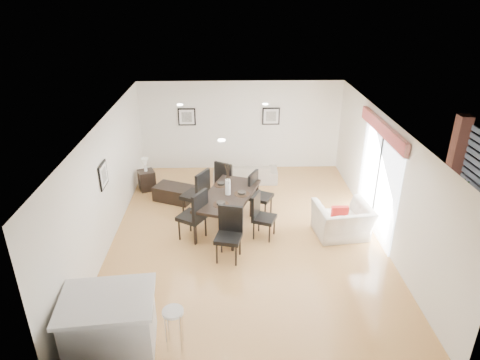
{
  "coord_description": "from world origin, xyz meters",
  "views": [
    {
      "loc": [
        -0.38,
        -8.32,
        5.26
      ],
      "look_at": [
        -0.13,
        0.4,
        1.22
      ],
      "focal_mm": 32.0,
      "sensor_mm": 36.0,
      "label": 1
    }
  ],
  "objects_px": {
    "dining_chair_efar": "(258,192)",
    "dining_chair_head": "(229,230)",
    "dining_chair_wfar": "(198,192)",
    "dining_chair_wnear": "(196,213)",
    "side_table": "(147,180)",
    "bar_stool": "(173,316)",
    "armchair": "(342,221)",
    "dining_table": "(228,197)",
    "dining_chair_enear": "(261,213)",
    "sofa": "(245,172)",
    "coffee_table": "(174,193)",
    "dining_chair_foot": "(226,179)",
    "kitchen_island": "(110,323)"
  },
  "relations": [
    {
      "from": "dining_chair_efar",
      "to": "dining_chair_head",
      "type": "xyz_separation_m",
      "value": [
        -0.7,
        -1.79,
        0.02
      ]
    },
    {
      "from": "dining_chair_wfar",
      "to": "dining_chair_wnear",
      "type": "bearing_deg",
      "value": 29.61
    },
    {
      "from": "side_table",
      "to": "bar_stool",
      "type": "distance_m",
      "value": 5.91
    },
    {
      "from": "armchair",
      "to": "dining_chair_wnear",
      "type": "bearing_deg",
      "value": -6.96
    },
    {
      "from": "armchair",
      "to": "dining_chair_head",
      "type": "distance_m",
      "value": 2.66
    },
    {
      "from": "dining_table",
      "to": "dining_chair_enear",
      "type": "relative_size",
      "value": 2.13
    },
    {
      "from": "sofa",
      "to": "side_table",
      "type": "bearing_deg",
      "value": 11.23
    },
    {
      "from": "armchair",
      "to": "dining_table",
      "type": "relative_size",
      "value": 0.53
    },
    {
      "from": "dining_chair_wfar",
      "to": "coffee_table",
      "type": "height_order",
      "value": "dining_chair_wfar"
    },
    {
      "from": "dining_chair_head",
      "to": "bar_stool",
      "type": "relative_size",
      "value": 1.57
    },
    {
      "from": "dining_chair_efar",
      "to": "side_table",
      "type": "distance_m",
      "value": 3.35
    },
    {
      "from": "dining_chair_enear",
      "to": "dining_chair_foot",
      "type": "xyz_separation_m",
      "value": [
        -0.77,
        1.73,
        0.05
      ]
    },
    {
      "from": "armchair",
      "to": "coffee_table",
      "type": "height_order",
      "value": "armchair"
    },
    {
      "from": "dining_table",
      "to": "bar_stool",
      "type": "xyz_separation_m",
      "value": [
        -0.85,
        -3.69,
        -0.13
      ]
    },
    {
      "from": "dining_chair_wfar",
      "to": "kitchen_island",
      "type": "distance_m",
      "value": 4.29
    },
    {
      "from": "side_table",
      "to": "bar_stool",
      "type": "height_order",
      "value": "bar_stool"
    },
    {
      "from": "dining_chair_efar",
      "to": "dining_chair_head",
      "type": "distance_m",
      "value": 1.92
    },
    {
      "from": "sofa",
      "to": "dining_chair_enear",
      "type": "bearing_deg",
      "value": 95.48
    },
    {
      "from": "dining_chair_efar",
      "to": "side_table",
      "type": "xyz_separation_m",
      "value": [
        -2.98,
        1.49,
        -0.34
      ]
    },
    {
      "from": "dining_chair_wfar",
      "to": "dining_chair_enear",
      "type": "xyz_separation_m",
      "value": [
        1.43,
        -0.92,
        -0.1
      ]
    },
    {
      "from": "armchair",
      "to": "dining_chair_efar",
      "type": "height_order",
      "value": "dining_chair_efar"
    },
    {
      "from": "dining_chair_wfar",
      "to": "dining_chair_efar",
      "type": "xyz_separation_m",
      "value": [
        1.43,
        0.1,
        -0.07
      ]
    },
    {
      "from": "dining_chair_wnear",
      "to": "kitchen_island",
      "type": "xyz_separation_m",
      "value": [
        -1.11,
        -3.14,
        -0.17
      ]
    },
    {
      "from": "dining_chair_wnear",
      "to": "dining_chair_wfar",
      "type": "bearing_deg",
      "value": -149.13
    },
    {
      "from": "dining_table",
      "to": "dining_chair_wnear",
      "type": "height_order",
      "value": "dining_chair_wnear"
    },
    {
      "from": "dining_chair_efar",
      "to": "dining_chair_foot",
      "type": "xyz_separation_m",
      "value": [
        -0.77,
        0.71,
        0.01
      ]
    },
    {
      "from": "armchair",
      "to": "kitchen_island",
      "type": "relative_size",
      "value": 0.78
    },
    {
      "from": "dining_chair_enear",
      "to": "kitchen_island",
      "type": "xyz_separation_m",
      "value": [
        -2.55,
        -3.22,
        -0.09
      ]
    },
    {
      "from": "dining_chair_enear",
      "to": "bar_stool",
      "type": "xyz_separation_m",
      "value": [
        -1.58,
        -3.22,
        0.04
      ]
    },
    {
      "from": "armchair",
      "to": "dining_chair_foot",
      "type": "height_order",
      "value": "dining_chair_foot"
    },
    {
      "from": "bar_stool",
      "to": "side_table",
      "type": "bearing_deg",
      "value": 103.73
    },
    {
      "from": "dining_chair_efar",
      "to": "coffee_table",
      "type": "relative_size",
      "value": 1.12
    },
    {
      "from": "coffee_table",
      "to": "dining_chair_head",
      "type": "bearing_deg",
      "value": -37.65
    },
    {
      "from": "dining_chair_efar",
      "to": "kitchen_island",
      "type": "xyz_separation_m",
      "value": [
        -2.55,
        -4.24,
        -0.12
      ]
    },
    {
      "from": "dining_chair_enear",
      "to": "dining_chair_head",
      "type": "distance_m",
      "value": 1.05
    },
    {
      "from": "dining_chair_wnear",
      "to": "dining_chair_wfar",
      "type": "relative_size",
      "value": 0.97
    },
    {
      "from": "armchair",
      "to": "dining_chair_efar",
      "type": "relative_size",
      "value": 1.07
    },
    {
      "from": "armchair",
      "to": "dining_chair_wnear",
      "type": "relative_size",
      "value": 0.99
    },
    {
      "from": "armchair",
      "to": "dining_chair_foot",
      "type": "bearing_deg",
      "value": -41.82
    },
    {
      "from": "dining_chair_wfar",
      "to": "side_table",
      "type": "height_order",
      "value": "dining_chair_wfar"
    },
    {
      "from": "dining_chair_foot",
      "to": "kitchen_island",
      "type": "distance_m",
      "value": 5.26
    },
    {
      "from": "dining_chair_wfar",
      "to": "dining_chair_efar",
      "type": "distance_m",
      "value": 1.44
    },
    {
      "from": "dining_chair_wfar",
      "to": "dining_chair_foot",
      "type": "xyz_separation_m",
      "value": [
        0.66,
        0.81,
        -0.05
      ]
    },
    {
      "from": "bar_stool",
      "to": "dining_chair_foot",
      "type": "bearing_deg",
      "value": 80.79
    },
    {
      "from": "sofa",
      "to": "dining_chair_foot",
      "type": "bearing_deg",
      "value": 67.54
    },
    {
      "from": "dining_chair_enear",
      "to": "coffee_table",
      "type": "xyz_separation_m",
      "value": [
        -2.15,
        1.85,
        -0.39
      ]
    },
    {
      "from": "dining_chair_head",
      "to": "dining_chair_foot",
      "type": "height_order",
      "value": "dining_chair_head"
    },
    {
      "from": "dining_chair_efar",
      "to": "side_table",
      "type": "bearing_deg",
      "value": 90.21
    },
    {
      "from": "sofa",
      "to": "dining_table",
      "type": "distance_m",
      "value": 2.62
    },
    {
      "from": "dining_chair_foot",
      "to": "dining_chair_head",
      "type": "bearing_deg",
      "value": 123.44
    }
  ]
}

